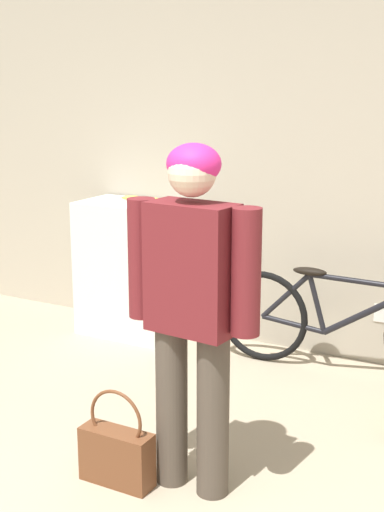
{
  "coord_description": "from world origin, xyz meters",
  "views": [
    {
      "loc": [
        1.58,
        -1.48,
        1.8
      ],
      "look_at": [
        0.18,
        1.09,
        1.09
      ],
      "focal_mm": 50.0,
      "sensor_mm": 36.0,
      "label": 1
    }
  ],
  "objects_px": {
    "person": "(192,296)",
    "bicycle": "(345,324)",
    "handbag": "(117,453)",
    "banana": "(143,199)"
  },
  "relations": [
    {
      "from": "person",
      "to": "bicycle",
      "type": "xyz_separation_m",
      "value": [
        0.22,
        1.6,
        -0.58
      ]
    },
    {
      "from": "bicycle",
      "to": "handbag",
      "type": "relative_size",
      "value": 3.7
    },
    {
      "from": "handbag",
      "to": "banana",
      "type": "bearing_deg",
      "value": 118.8
    },
    {
      "from": "bicycle",
      "to": "handbag",
      "type": "height_order",
      "value": "bicycle"
    },
    {
      "from": "banana",
      "to": "handbag",
      "type": "height_order",
      "value": "banana"
    },
    {
      "from": "bicycle",
      "to": "handbag",
      "type": "bearing_deg",
      "value": -109.64
    },
    {
      "from": "bicycle",
      "to": "handbag",
      "type": "distance_m",
      "value": 1.83
    },
    {
      "from": "person",
      "to": "handbag",
      "type": "xyz_separation_m",
      "value": [
        -0.32,
        -0.14,
        -0.76
      ]
    },
    {
      "from": "person",
      "to": "bicycle",
      "type": "distance_m",
      "value": 1.72
    },
    {
      "from": "person",
      "to": "bicycle",
      "type": "height_order",
      "value": "person"
    }
  ]
}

